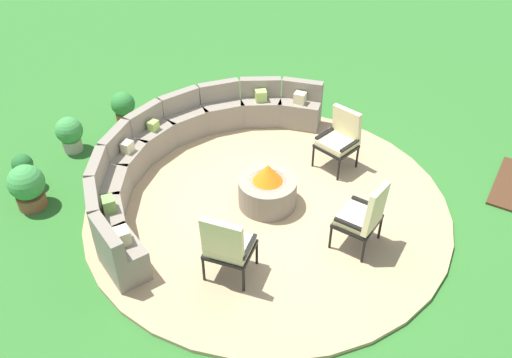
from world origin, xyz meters
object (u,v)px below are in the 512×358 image
at_px(fire_pit, 267,189).
at_px(lounge_chair_front_right, 364,215).
at_px(curved_stone_bench, 182,150).
at_px(potted_plant_2, 124,108).
at_px(potted_plant_3, 27,186).
at_px(lounge_chair_front_left, 227,245).
at_px(lounge_chair_back_left, 340,137).
at_px(potted_plant_1, 24,170).
at_px(potted_plant_0, 70,133).

xyz_separation_m(fire_pit, lounge_chair_front_right, (-0.11, -1.55, 0.27)).
distance_m(curved_stone_bench, potted_plant_2, 1.76).
relative_size(fire_pit, potted_plant_2, 1.23).
distance_m(curved_stone_bench, potted_plant_3, 2.40).
bearing_deg(fire_pit, lounge_chair_front_left, -169.12).
xyz_separation_m(fire_pit, potted_plant_2, (0.62, 3.36, 0.06)).
height_order(lounge_chair_back_left, potted_plant_1, lounge_chair_back_left).
xyz_separation_m(potted_plant_0, potted_plant_3, (-1.39, -0.58, 0.04)).
bearing_deg(potted_plant_0, lounge_chair_back_left, -65.50).
xyz_separation_m(potted_plant_2, potted_plant_3, (-2.44, -0.28, -0.01)).
distance_m(lounge_chair_front_right, potted_plant_2, 4.97).
bearing_deg(potted_plant_1, potted_plant_3, -124.29).
bearing_deg(potted_plant_3, potted_plant_1, 55.71).
xyz_separation_m(fire_pit, potted_plant_0, (-0.43, 3.66, 0.01)).
relative_size(lounge_chair_front_left, lounge_chair_front_right, 1.01).
distance_m(lounge_chair_front_left, potted_plant_0, 4.11).
xyz_separation_m(fire_pit, potted_plant_3, (-1.82, 3.08, 0.05)).
bearing_deg(lounge_chair_front_left, fire_pit, 89.52).
height_order(lounge_chair_front_right, lounge_chair_back_left, lounge_chair_front_right).
relative_size(fire_pit, lounge_chair_front_right, 0.81).
height_order(lounge_chair_back_left, potted_plant_3, lounge_chair_back_left).
bearing_deg(potted_plant_0, potted_plant_3, -157.53).
xyz_separation_m(curved_stone_bench, potted_plant_0, (-0.55, 1.99, -0.04)).
distance_m(lounge_chair_back_left, potted_plant_3, 4.87).
distance_m(lounge_chair_back_left, potted_plant_0, 4.58).
bearing_deg(lounge_chair_front_right, lounge_chair_front_left, 141.33).
xyz_separation_m(lounge_chair_front_right, lounge_chair_back_left, (1.58, 1.05, -0.01)).
relative_size(curved_stone_bench, lounge_chair_back_left, 4.98).
height_order(potted_plant_0, potted_plant_1, potted_plant_0).
bearing_deg(lounge_chair_back_left, lounge_chair_front_right, 137.87).
distance_m(fire_pit, lounge_chair_front_left, 1.58).
relative_size(lounge_chair_front_left, potted_plant_1, 1.79).
bearing_deg(fire_pit, lounge_chair_back_left, -18.95).
bearing_deg(potted_plant_2, curved_stone_bench, -106.34).
distance_m(lounge_chair_front_right, potted_plant_3, 4.94).
bearing_deg(lounge_chair_back_left, potted_plant_3, 56.84).
relative_size(lounge_chair_front_right, potted_plant_2, 1.52).
xyz_separation_m(lounge_chair_back_left, potted_plant_1, (-3.00, 4.01, -0.27)).
distance_m(lounge_chair_front_right, potted_plant_1, 5.26).
relative_size(fire_pit, potted_plant_3, 1.21).
height_order(curved_stone_bench, potted_plant_1, curved_stone_bench).
distance_m(fire_pit, lounge_chair_back_left, 1.57).
height_order(lounge_chair_front_right, potted_plant_3, lounge_chair_front_right).
bearing_deg(lounge_chair_back_left, lounge_chair_front_left, 100.34).
distance_m(lounge_chair_front_left, lounge_chair_back_left, 3.00).
relative_size(potted_plant_1, potted_plant_2, 0.86).
distance_m(fire_pit, potted_plant_3, 3.58).
distance_m(lounge_chair_front_right, potted_plant_0, 5.22).
xyz_separation_m(lounge_chair_front_right, potted_plant_3, (-1.71, 4.63, -0.22)).
bearing_deg(lounge_chair_back_left, curved_stone_bench, 46.08).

